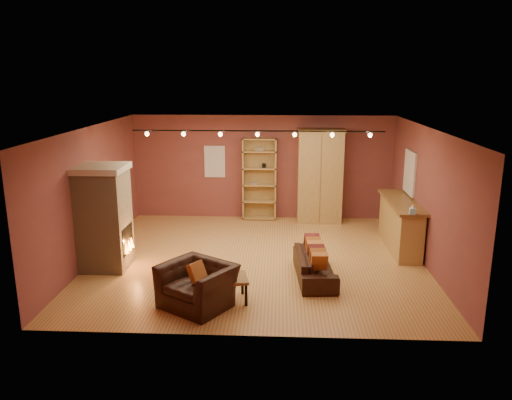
# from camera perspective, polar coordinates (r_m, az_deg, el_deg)

# --- Properties ---
(floor) EXTENTS (7.00, 7.00, 0.00)m
(floor) POSITION_cam_1_polar(r_m,az_deg,el_deg) (10.78, 0.10, -6.74)
(floor) COLOR #AF7B3E
(floor) RESTS_ON ground
(ceiling) EXTENTS (7.00, 7.00, 0.00)m
(ceiling) POSITION_cam_1_polar(r_m,az_deg,el_deg) (10.13, 0.11, 8.23)
(ceiling) COLOR brown
(ceiling) RESTS_ON back_wall
(back_wall) EXTENTS (7.00, 0.02, 2.80)m
(back_wall) POSITION_cam_1_polar(r_m,az_deg,el_deg) (13.54, 0.75, 3.75)
(back_wall) COLOR brown
(back_wall) RESTS_ON floor
(left_wall) EXTENTS (0.02, 6.50, 2.80)m
(left_wall) POSITION_cam_1_polar(r_m,az_deg,el_deg) (11.09, -18.27, 0.69)
(left_wall) COLOR brown
(left_wall) RESTS_ON floor
(right_wall) EXTENTS (0.02, 6.50, 2.80)m
(right_wall) POSITION_cam_1_polar(r_m,az_deg,el_deg) (10.79, 19.02, 0.26)
(right_wall) COLOR brown
(right_wall) RESTS_ON floor
(fireplace) EXTENTS (1.01, 0.98, 2.12)m
(fireplace) POSITION_cam_1_polar(r_m,az_deg,el_deg) (10.47, -16.93, -1.91)
(fireplace) COLOR tan
(fireplace) RESTS_ON floor
(back_window) EXTENTS (0.56, 0.04, 0.86)m
(back_window) POSITION_cam_1_polar(r_m,az_deg,el_deg) (13.60, -4.75, 4.40)
(back_window) COLOR silver
(back_window) RESTS_ON back_wall
(bookcase) EXTENTS (0.91, 0.35, 2.22)m
(bookcase) POSITION_cam_1_polar(r_m,az_deg,el_deg) (13.48, 0.40, 2.53)
(bookcase) COLOR tan
(bookcase) RESTS_ON floor
(armoire) EXTENTS (1.22, 0.69, 2.48)m
(armoire) POSITION_cam_1_polar(r_m,az_deg,el_deg) (13.29, 7.31, 2.77)
(armoire) COLOR tan
(armoire) RESTS_ON floor
(bar_counter) EXTENTS (0.62, 2.33, 1.11)m
(bar_counter) POSITION_cam_1_polar(r_m,az_deg,el_deg) (11.73, 16.14, -2.67)
(bar_counter) COLOR tan
(bar_counter) RESTS_ON floor
(tissue_box) EXTENTS (0.14, 0.14, 0.22)m
(tissue_box) POSITION_cam_1_polar(r_m,az_deg,el_deg) (10.51, 17.46, -1.08)
(tissue_box) COLOR #8ECCE4
(tissue_box) RESTS_ON bar_counter
(right_window) EXTENTS (0.05, 0.90, 1.00)m
(right_window) POSITION_cam_1_polar(r_m,az_deg,el_deg) (12.05, 17.18, 3.02)
(right_window) COLOR silver
(right_window) RESTS_ON right_wall
(loveseat) EXTENTS (0.62, 1.76, 0.74)m
(loveseat) POSITION_cam_1_polar(r_m,az_deg,el_deg) (9.76, 6.74, -6.86)
(loveseat) COLOR black
(loveseat) RESTS_ON floor
(armchair) EXTENTS (1.36, 1.24, 0.99)m
(armchair) POSITION_cam_1_polar(r_m,az_deg,el_deg) (8.59, -6.74, -8.90)
(armchair) COLOR black
(armchair) RESTS_ON floor
(coffee_table) EXTENTS (0.68, 0.68, 0.44)m
(coffee_table) POSITION_cam_1_polar(r_m,az_deg,el_deg) (8.77, -2.94, -9.18)
(coffee_table) COLOR olive
(coffee_table) RESTS_ON floor
(track_rail) EXTENTS (5.20, 0.09, 0.13)m
(track_rail) POSITION_cam_1_polar(r_m,az_deg,el_deg) (10.34, 0.16, 7.70)
(track_rail) COLOR black
(track_rail) RESTS_ON ceiling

